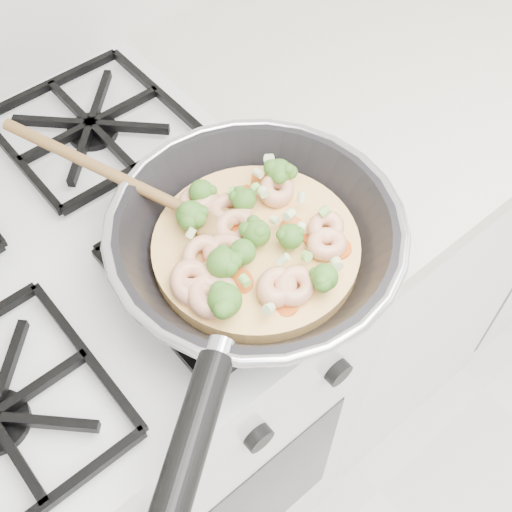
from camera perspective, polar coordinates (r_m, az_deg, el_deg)
stove at (r=1.20m, az=-12.18°, el=-12.28°), size 0.60×0.60×0.92m
counter_right at (r=1.50m, az=14.14°, el=6.06°), size 1.00×0.60×0.90m
skillet at (r=0.72m, az=-0.30°, el=1.09°), size 0.44×0.50×0.10m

